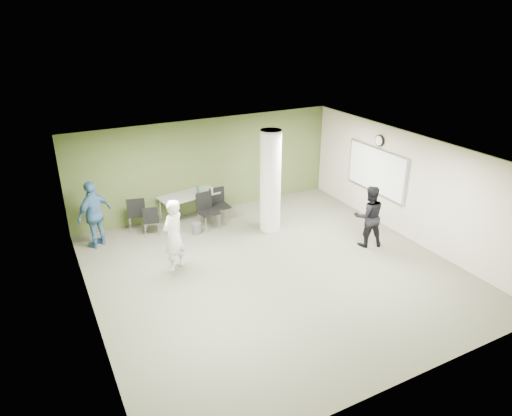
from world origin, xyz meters
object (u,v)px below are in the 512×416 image
chair_back_left (137,211)px  man_blue (94,214)px  woman_white (173,236)px  man_black (369,216)px  folding_table (189,196)px

chair_back_left → man_blue: (-1.13, -0.37, 0.29)m
woman_white → man_black: bearing=134.0°
chair_back_left → woman_white: woman_white is taller
man_blue → man_black: bearing=120.5°
woman_white → man_blue: man_blue is taller
man_black → woman_white: bearing=6.7°
woman_white → man_black: size_ratio=1.07×
chair_back_left → man_black: man_black is taller
folding_table → man_blue: 2.66m
folding_table → man_black: 4.97m
folding_table → chair_back_left: size_ratio=1.81×
man_blue → chair_back_left: bearing=165.7°
woman_white → folding_table: bearing=-150.3°
man_blue → folding_table: bearing=155.0°
chair_back_left → man_black: (5.04, -3.53, 0.22)m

